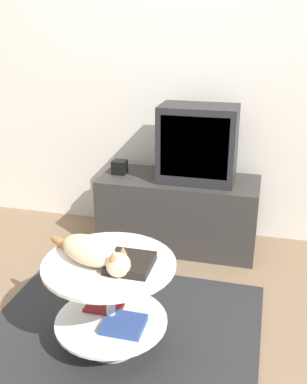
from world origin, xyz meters
The scene contains 9 objects.
ground_plane centered at (0.00, 0.00, 0.00)m, with size 12.00×12.00×0.00m, color #7F664C.
wall_back centered at (0.00, 1.53, 1.30)m, with size 8.00×0.05×2.60m.
rug centered at (0.00, 0.00, 0.01)m, with size 1.43×1.50×0.02m.
tv_stand centered at (0.08, 1.21, 0.26)m, with size 1.12×0.46×0.51m.
tv centered at (0.20, 1.21, 0.77)m, with size 0.52×0.31×0.52m.
speaker centered at (-0.36, 1.22, 0.56)m, with size 0.10×0.10×0.10m.
coffee_table centered at (0.00, 0.02, 0.33)m, with size 0.63×0.63×0.48m.
dvd_box centered at (0.10, 0.00, 0.52)m, with size 0.20×0.21×0.04m.
cat centered at (-0.07, -0.01, 0.56)m, with size 0.50×0.30×0.13m.
Camera 1 is at (0.66, -1.71, 1.56)m, focal length 42.00 mm.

